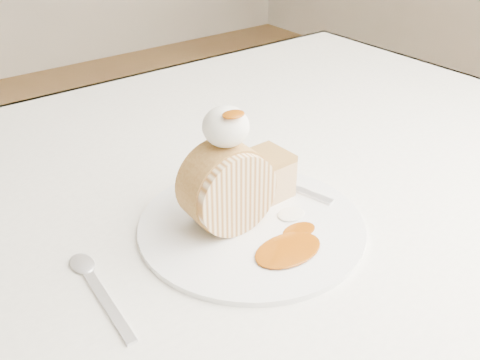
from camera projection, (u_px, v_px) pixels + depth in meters
table at (200, 234)px, 0.79m from camera, size 1.40×0.90×0.75m
plate at (251, 225)px, 0.65m from camera, size 0.28×0.28×0.01m
roulade_slice at (227, 188)px, 0.62m from camera, size 0.10×0.06×0.10m
cake_chunk at (265, 178)px, 0.69m from camera, size 0.06×0.06×0.05m
whipped_cream at (226, 127)px, 0.59m from camera, size 0.05×0.05×0.05m
caramel_drizzle at (233, 109)px, 0.57m from camera, size 0.03×0.02×0.01m
caramel_pool at (288, 250)px, 0.60m from camera, size 0.09×0.06×0.00m
fork at (294, 188)px, 0.72m from camera, size 0.06×0.16×0.00m
spoon at (109, 306)px, 0.54m from camera, size 0.03×0.15×0.00m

